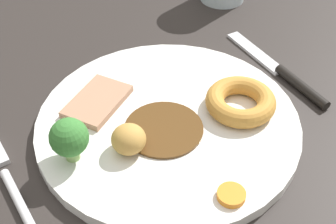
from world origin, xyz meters
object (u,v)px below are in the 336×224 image
Objects in this scene: broccoli_floret at (68,136)px; meat_slice_main at (97,101)px; fork at (9,182)px; carrot_coin_front at (231,195)px; knife at (283,73)px; yorkshire_pudding at (241,101)px; dinner_plate at (168,123)px; roast_potato_left at (129,139)px.

meat_slice_main is at bearing 40.67° from broccoli_floret.
fork is at bearing -163.45° from meat_slice_main.
carrot_coin_front is 0.15× the size of knife.
yorkshire_pudding reaches higher than fork.
yorkshire_pudding is 0.51× the size of fork.
meat_slice_main is 0.98× the size of yorkshire_pudding.
meat_slice_main reaches higher than knife.
meat_slice_main is 2.85× the size of carrot_coin_front.
carrot_coin_front is at bearing -55.36° from broccoli_floret.
broccoli_floret reaches higher than dinner_plate.
broccoli_floret reaches higher than knife.
yorkshire_pudding is at bearing 42.51° from carrot_coin_front.
fork is (-12.41, -3.69, -1.41)cm from meat_slice_main.
knife is at bearing 29.07° from carrot_coin_front.
carrot_coin_front is (-1.71, -11.96, 1.01)cm from dinner_plate.
fork is (-6.29, 1.57, -3.80)cm from broccoli_floret.
meat_slice_main is 8.41cm from broccoli_floret.
knife is (17.43, -1.32, -0.25)cm from dinner_plate.
meat_slice_main is 23.82cm from knife.
meat_slice_main is 8.22cm from roast_potato_left.
dinner_plate is at bearing -96.50° from fork.
broccoli_floret is (-11.04, 1.55, 3.49)cm from dinner_plate.
roast_potato_left is at bearing -28.90° from broccoli_floret.
dinner_plate is 8.48cm from meat_slice_main.
meat_slice_main is 0.50× the size of fork.
yorkshire_pudding is at bearing 109.60° from knife.
knife is (28.47, -2.87, -3.74)cm from broccoli_floret.
carrot_coin_front is 21.75cm from fork.
broccoli_floret is at bearing 172.00° from dinner_plate.
yorkshire_pudding is 0.43× the size of knife.
fork is at bearing 166.00° from broccoli_floret.
broccoli_floret reaches higher than yorkshire_pudding.
broccoli_floret is at bearing 151.10° from roast_potato_left.
dinner_plate is 6.45cm from roast_potato_left.
broccoli_floret is (-5.12, 2.83, 1.28)cm from roast_potato_left.
knife is at bearing -4.32° from dinner_plate.
fork is (-11.41, 4.40, -2.52)cm from roast_potato_left.
fork is (-17.33, 3.12, -0.31)cm from dinner_plate.
broccoli_floret is 7.52cm from fork.
meat_slice_main is at bearing 99.73° from carrot_coin_front.
broccoli_floret is (-18.52, 5.09, 1.73)cm from yorkshire_pudding.
carrot_coin_front is 16.60cm from broccoli_floret.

